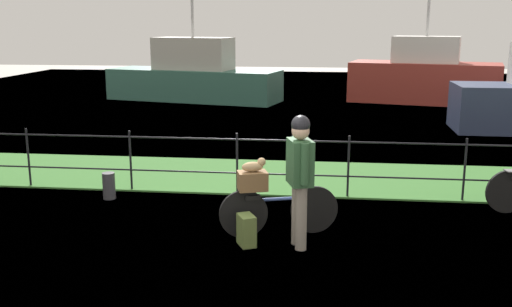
# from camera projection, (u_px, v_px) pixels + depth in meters

# --- Properties ---
(ground_plane) EXTENTS (60.00, 60.00, 0.00)m
(ground_plane) POSITION_uv_depth(u_px,v_px,m) (209.00, 248.00, 7.29)
(ground_plane) COLOR #B2ADA3
(grass_strip) EXTENTS (27.00, 2.40, 0.03)m
(grass_strip) POSITION_uv_depth(u_px,v_px,m) (246.00, 176.00, 10.69)
(grass_strip) COLOR #38702D
(grass_strip) RESTS_ON ground
(harbor_water) EXTENTS (30.00, 30.00, 0.00)m
(harbor_water) POSITION_uv_depth(u_px,v_px,m) (281.00, 110.00, 18.71)
(harbor_water) COLOR #60849E
(harbor_water) RESTS_ON ground
(iron_fence) EXTENTS (18.04, 0.04, 1.02)m
(iron_fence) POSITION_uv_depth(u_px,v_px,m) (237.00, 159.00, 9.47)
(iron_fence) COLOR black
(iron_fence) RESTS_ON ground
(bicycle_main) EXTENTS (1.55, 0.52, 0.64)m
(bicycle_main) POSITION_uv_depth(u_px,v_px,m) (278.00, 210.00, 7.69)
(bicycle_main) COLOR black
(bicycle_main) RESTS_ON ground
(wooden_crate) EXTENTS (0.43, 0.36, 0.24)m
(wooden_crate) POSITION_uv_depth(u_px,v_px,m) (252.00, 181.00, 7.53)
(wooden_crate) COLOR brown
(wooden_crate) RESTS_ON bicycle_main
(terrier_dog) EXTENTS (0.32, 0.22, 0.18)m
(terrier_dog) POSITION_uv_depth(u_px,v_px,m) (254.00, 166.00, 7.49)
(terrier_dog) COLOR tan
(terrier_dog) RESTS_ON wooden_crate
(cyclist_person) EXTENTS (0.37, 0.52, 1.68)m
(cyclist_person) POSITION_uv_depth(u_px,v_px,m) (300.00, 170.00, 7.14)
(cyclist_person) COLOR gray
(cyclist_person) RESTS_ON ground
(backpack_on_paving) EXTENTS (0.29, 0.33, 0.40)m
(backpack_on_paving) POSITION_uv_depth(u_px,v_px,m) (246.00, 230.00, 7.36)
(backpack_on_paving) COLOR olive
(backpack_on_paving) RESTS_ON ground
(mooring_bollard) EXTENTS (0.20, 0.20, 0.43)m
(mooring_bollard) POSITION_uv_depth(u_px,v_px,m) (109.00, 186.00, 9.30)
(mooring_bollard) COLOR #38383D
(mooring_bollard) RESTS_ON ground
(moored_boat_near) EXTENTS (6.48, 3.20, 3.84)m
(moored_boat_near) POSITION_uv_depth(u_px,v_px,m) (194.00, 77.00, 20.93)
(moored_boat_near) COLOR #336656
(moored_boat_near) RESTS_ON ground
(moored_boat_mid) EXTENTS (5.37, 3.07, 3.90)m
(moored_boat_mid) POSITION_uv_depth(u_px,v_px,m) (424.00, 77.00, 20.38)
(moored_boat_mid) COLOR #9E3328
(moored_boat_mid) RESTS_ON ground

